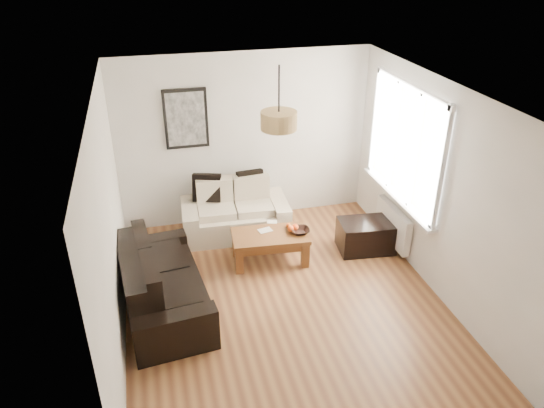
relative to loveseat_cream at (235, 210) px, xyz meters
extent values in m
plane|color=brown|center=(0.27, -1.78, -0.39)|extent=(4.50, 4.50, 0.00)
cube|color=white|center=(2.09, -0.98, -0.01)|extent=(0.10, 0.90, 0.52)
cylinder|color=tan|center=(0.27, -1.48, 1.84)|extent=(0.40, 0.40, 0.20)
cube|color=black|center=(1.72, -0.93, -0.17)|extent=(0.82, 0.57, 0.44)
cube|color=black|center=(-0.37, 0.19, 0.32)|extent=(0.43, 0.25, 0.41)
cube|color=black|center=(0.29, 0.19, 0.31)|extent=(0.41, 0.16, 0.40)
imported|color=black|center=(0.73, -0.93, 0.06)|extent=(0.27, 0.27, 0.06)
sphere|color=#F55214|center=(0.61, -0.86, 0.07)|extent=(0.09, 0.09, 0.09)
sphere|color=#FA5015|center=(0.69, -0.83, 0.07)|extent=(0.10, 0.10, 0.09)
sphere|color=#D55212|center=(0.61, -0.77, 0.07)|extent=(0.07, 0.07, 0.06)
cube|color=silver|center=(0.28, -0.75, 0.03)|extent=(0.21, 0.17, 0.01)
camera|label=1|loc=(-1.12, -6.63, 3.63)|focal=33.83mm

